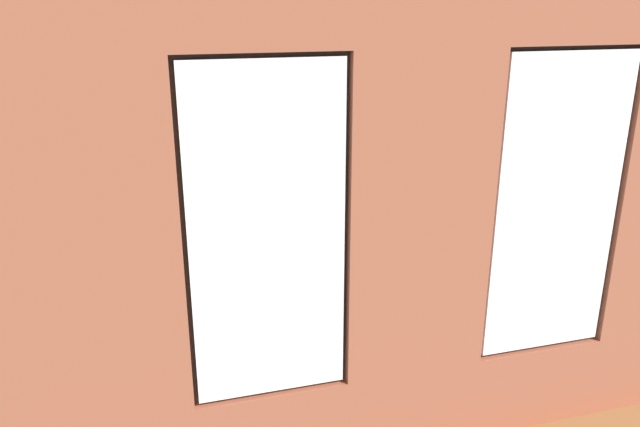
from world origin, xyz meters
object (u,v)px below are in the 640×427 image
table_plant_small (304,245)px  tv_flatscreen (66,233)px  couch_left (485,244)px  media_console (74,289)px  potted_plant_between_couches (539,296)px  potted_plant_by_left_couch (408,208)px  remote_gray (257,259)px  potted_plant_near_tv (123,275)px  candle_jar (322,239)px  remote_silver (275,249)px  couch_by_window (382,358)px  potted_plant_foreground_right (104,205)px  potted_plant_corner_near_left (431,178)px  coffee_table (292,256)px  cup_ceramic (292,247)px  potted_plant_mid_room_small (379,240)px  papasan_chair (204,215)px

table_plant_small → tv_flatscreen: 2.46m
couch_left → media_console: bearing=-95.3°
potted_plant_between_couches → potted_plant_by_left_couch: 3.32m
remote_gray → potted_plant_near_tv: 1.55m
candle_jar → remote_silver: size_ratio=0.70×
couch_by_window → media_console: bearing=-41.8°
candle_jar → tv_flatscreen: (2.71, 0.03, 0.37)m
couch_left → potted_plant_foreground_right: potted_plant_foreground_right is taller
couch_left → potted_plant_corner_near_left: 1.83m
table_plant_small → couch_by_window: bearing=93.3°
remote_silver → remote_gray: bearing=15.8°
coffee_table → potted_plant_near_tv: (1.78, 0.81, 0.35)m
cup_ceramic → potted_plant_between_couches: size_ratio=0.08×
media_console → potted_plant_mid_room_small: potted_plant_mid_room_small is taller
remote_silver → potted_plant_near_tv: size_ratio=0.15×
table_plant_small → potted_plant_between_couches: bearing=128.7°
media_console → potted_plant_corner_near_left: size_ratio=0.71×
remote_silver → potted_plant_between_couches: potted_plant_between_couches is taller
potted_plant_foreground_right → potted_plant_near_tv: size_ratio=1.08×
remote_silver → potted_plant_mid_room_small: (-1.31, -0.13, -0.09)m
tv_flatscreen → potted_plant_mid_room_small: 3.50m
table_plant_small → potted_plant_mid_room_small: bearing=-160.2°
potted_plant_corner_near_left → couch_left: bearing=85.8°
papasan_chair → coffee_table: bearing=118.9°
remote_silver → papasan_chair: bearing=-92.8°
potted_plant_corner_near_left → table_plant_small: bearing=36.5°
potted_plant_corner_near_left → cup_ceramic: bearing=33.2°
coffee_table → potted_plant_near_tv: potted_plant_near_tv is taller
candle_jar → potted_plant_corner_near_left: potted_plant_corner_near_left is taller
candle_jar → potted_plant_between_couches: potted_plant_between_couches is taller
potted_plant_near_tv → potted_plant_between_couches: (-3.47, 1.30, -0.08)m
tv_flatscreen → potted_plant_by_left_couch: bearing=-165.8°
couch_by_window → papasan_chair: size_ratio=1.74×
media_console → tv_flatscreen: size_ratio=0.86×
papasan_chair → potted_plant_mid_room_small: papasan_chair is taller
couch_by_window → remote_gray: 2.14m
potted_plant_near_tv → potted_plant_mid_room_small: (-2.91, -1.05, -0.38)m
table_plant_small → potted_plant_by_left_couch: size_ratio=0.41×
table_plant_small → potted_plant_foreground_right: (2.13, -1.69, 0.12)m
media_console → papasan_chair: papasan_chair is taller
remote_silver → papasan_chair: (0.64, -1.37, 0.02)m
candle_jar → potted_plant_by_left_couch: bearing=-145.9°
couch_left → candle_jar: 1.98m
potted_plant_near_tv → potted_plant_by_left_couch: 4.23m
papasan_chair → potted_plant_mid_room_small: size_ratio=2.26×
couch_left → couch_by_window: bearing=-48.3°
couch_by_window → table_plant_small: (0.12, -2.04, 0.22)m
remote_silver → potted_plant_corner_near_left: bearing=-178.1°
candle_jar → media_console: 2.73m
cup_ceramic → remote_silver: bearing=-31.3°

